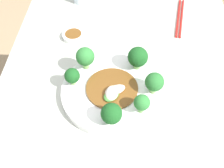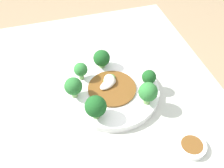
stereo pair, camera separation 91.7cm
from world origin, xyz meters
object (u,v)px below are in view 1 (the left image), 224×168
object	(u,v)px
plate	(112,91)
broccoli_north	(154,82)
stirfry_center	(112,90)
broccoli_southwest	(85,57)
broccoli_south	(72,76)
sauce_dish	(73,35)
broccoli_east	(111,114)
chopsticks	(180,17)
broccoli_northeast	(142,103)
broccoli_northwest	(138,57)

from	to	relation	value
plate	broccoli_north	xyz separation A→B (m)	(0.00, 0.11, 0.05)
stirfry_center	broccoli_southwest	bearing A→B (deg)	-136.91
plate	broccoli_south	distance (m)	0.11
stirfry_center	sauce_dish	distance (m)	0.27
broccoli_north	broccoli_south	world-z (taller)	broccoli_north
broccoli_east	sauce_dish	distance (m)	0.36
stirfry_center	chopsticks	size ratio (longest dim) A/B	0.65
plate	broccoli_northeast	distance (m)	0.11
broccoli_south	stirfry_center	distance (m)	0.11
plate	broccoli_east	distance (m)	0.11
broccoli_southwest	chopsticks	bearing A→B (deg)	131.74
broccoli_east	stirfry_center	xyz separation A→B (m)	(-0.09, -0.00, -0.03)
broccoli_east	broccoli_southwest	bearing A→B (deg)	-155.23
plate	broccoli_southwest	bearing A→B (deg)	-134.08
sauce_dish	broccoli_south	bearing A→B (deg)	8.45
plate	chopsticks	world-z (taller)	plate
broccoli_north	broccoli_northwest	xyz separation A→B (m)	(-0.08, -0.04, 0.00)
broccoli_east	broccoli_northeast	bearing A→B (deg)	115.04
broccoli_southwest	sauce_dish	size ratio (longest dim) A/B	0.96
broccoli_southwest	stirfry_center	world-z (taller)	broccoli_southwest
broccoli_southwest	broccoli_northwest	size ratio (longest dim) A/B	0.99
broccoli_southwest	sauce_dish	distance (m)	0.17
broccoli_northwest	broccoli_northeast	world-z (taller)	broccoli_northwest
broccoli_south	stirfry_center	size ratio (longest dim) A/B	0.38
broccoli_northwest	sauce_dish	xyz separation A→B (m)	(-0.14, -0.20, -0.05)
broccoli_south	broccoli_northeast	world-z (taller)	broccoli_northeast
broccoli_northwest	stirfry_center	xyz separation A→B (m)	(0.09, -0.07, -0.03)
broccoli_east	broccoli_southwest	world-z (taller)	broccoli_southwest
broccoli_south	plate	bearing A→B (deg)	82.60
broccoli_northwest	broccoli_south	bearing A→B (deg)	-68.51
broccoli_northeast	chopsticks	world-z (taller)	broccoli_northeast
broccoli_north	broccoli_southwest	xyz separation A→B (m)	(-0.08, -0.18, 0.00)
broccoli_south	broccoli_northwest	distance (m)	0.18
plate	broccoli_northeast	size ratio (longest dim) A/B	4.83
sauce_dish	plate	bearing A→B (deg)	31.24
chopsticks	stirfry_center	bearing A→B (deg)	-32.29
broccoli_northeast	broccoli_east	bearing A→B (deg)	-64.96
stirfry_center	plate	bearing A→B (deg)	-172.56
broccoli_east	sauce_dish	size ratio (longest dim) A/B	0.84
broccoli_southwest	broccoli_northeast	size ratio (longest dim) A/B	1.22
broccoli_east	broccoli_south	xyz separation A→B (m)	(-0.11, -0.11, -0.00)
broccoli_southwest	broccoli_south	bearing A→B (deg)	-24.93
broccoli_east	broccoli_northeast	xyz separation A→B (m)	(-0.03, 0.07, 0.00)
plate	sauce_dish	world-z (taller)	plate
plate	chopsticks	distance (m)	0.41
broccoli_southwest	chopsticks	distance (m)	0.40
broccoli_southwest	chopsticks	size ratio (longest dim) A/B	0.32
broccoli_northwest	sauce_dish	size ratio (longest dim) A/B	0.97
broccoli_northwest	chopsticks	xyz separation A→B (m)	(-0.26, 0.16, -0.06)
broccoli_south	broccoli_northwest	xyz separation A→B (m)	(-0.07, 0.17, 0.01)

